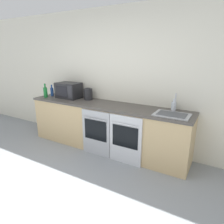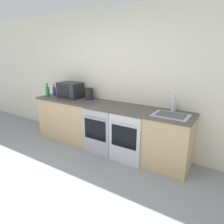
# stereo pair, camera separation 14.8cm
# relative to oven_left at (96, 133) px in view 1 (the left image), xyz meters

# --- Properties ---
(ground_plane) EXTENTS (16.00, 16.00, 0.00)m
(ground_plane) POSITION_rel_oven_left_xyz_m (0.00, -1.59, -0.43)
(ground_plane) COLOR gray
(wall_back) EXTENTS (10.00, 0.06, 2.60)m
(wall_back) POSITION_rel_oven_left_xyz_m (0.00, 0.66, 0.87)
(wall_back) COLOR silver
(wall_back) RESTS_ON ground_plane
(counter_back) EXTENTS (3.18, 0.64, 0.89)m
(counter_back) POSITION_rel_oven_left_xyz_m (0.00, 0.32, 0.02)
(counter_back) COLOR tan
(counter_back) RESTS_ON ground_plane
(oven_left) EXTENTS (0.57, 0.06, 0.84)m
(oven_left) POSITION_rel_oven_left_xyz_m (0.00, 0.00, 0.00)
(oven_left) COLOR #A8AAAF
(oven_left) RESTS_ON ground_plane
(oven_right) EXTENTS (0.57, 0.06, 0.84)m
(oven_right) POSITION_rel_oven_left_xyz_m (0.59, 0.00, 0.00)
(oven_right) COLOR silver
(oven_right) RESTS_ON ground_plane
(microwave) EXTENTS (0.50, 0.33, 0.32)m
(microwave) POSITION_rel_oven_left_xyz_m (-0.93, 0.39, 0.62)
(microwave) COLOR #232326
(microwave) RESTS_ON counter_back
(bottle_blue) EXTENTS (0.07, 0.07, 0.25)m
(bottle_blue) POSITION_rel_oven_left_xyz_m (-1.39, 0.36, 0.56)
(bottle_blue) COLOR #234793
(bottle_blue) RESTS_ON counter_back
(bottle_clear) EXTENTS (0.08, 0.08, 0.19)m
(bottle_clear) POSITION_rel_oven_left_xyz_m (1.20, 0.54, 0.54)
(bottle_clear) COLOR silver
(bottle_clear) RESTS_ON counter_back
(bottle_green) EXTENTS (0.08, 0.08, 0.29)m
(bottle_green) POSITION_rel_oven_left_xyz_m (-1.39, 0.17, 0.58)
(bottle_green) COLOR #19722D
(bottle_green) RESTS_ON counter_back
(kettle) EXTENTS (0.18, 0.18, 0.24)m
(kettle) POSITION_rel_oven_left_xyz_m (-0.48, 0.45, 0.58)
(kettle) COLOR #232326
(kettle) RESTS_ON counter_back
(sink) EXTENTS (0.53, 0.37, 0.31)m
(sink) POSITION_rel_oven_left_xyz_m (1.25, 0.25, 0.48)
(sink) COLOR #A8AAAF
(sink) RESTS_ON counter_back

